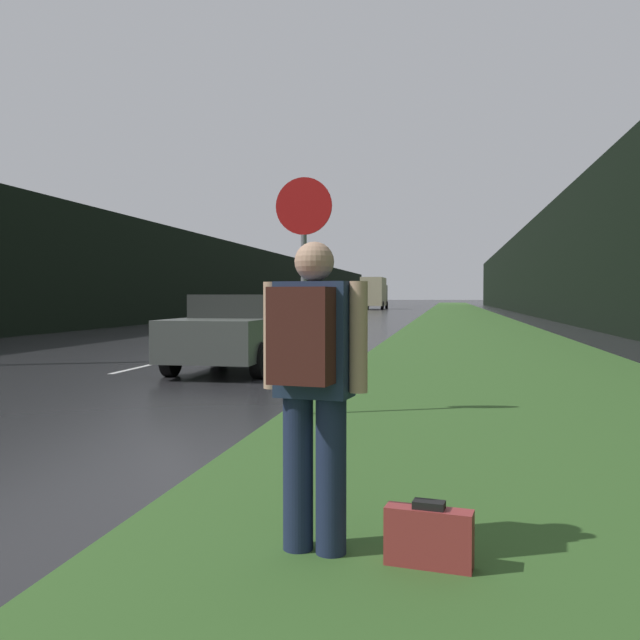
# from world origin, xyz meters

# --- Properties ---
(grass_verge) EXTENTS (6.00, 240.00, 0.02)m
(grass_verge) POSITION_xyz_m (7.14, 40.00, 0.01)
(grass_verge) COLOR #386028
(grass_verge) RESTS_ON ground_plane
(lane_stripe_c) EXTENTS (0.12, 3.00, 0.01)m
(lane_stripe_c) POSITION_xyz_m (0.00, 12.33, 0.00)
(lane_stripe_c) COLOR silver
(lane_stripe_c) RESTS_ON ground_plane
(lane_stripe_d) EXTENTS (0.12, 3.00, 0.01)m
(lane_stripe_d) POSITION_xyz_m (0.00, 19.33, 0.00)
(lane_stripe_d) COLOR silver
(lane_stripe_d) RESTS_ON ground_plane
(lane_stripe_e) EXTENTS (0.12, 3.00, 0.01)m
(lane_stripe_e) POSITION_xyz_m (0.00, 26.33, 0.00)
(lane_stripe_e) COLOR silver
(lane_stripe_e) RESTS_ON ground_plane
(treeline_far_side) EXTENTS (2.00, 140.00, 5.37)m
(treeline_far_side) POSITION_xyz_m (-10.14, 50.00, 2.68)
(treeline_far_side) COLOR black
(treeline_far_side) RESTS_ON ground_plane
(treeline_near_side) EXTENTS (2.00, 140.00, 7.09)m
(treeline_near_side) POSITION_xyz_m (13.14, 50.00, 3.54)
(treeline_near_side) COLOR black
(treeline_near_side) RESTS_ON ground_plane
(stop_sign) EXTENTS (0.68, 0.07, 2.85)m
(stop_sign) POSITION_xyz_m (4.44, 7.22, 1.75)
(stop_sign) COLOR slate
(stop_sign) RESTS_ON ground_plane
(hitchhiker_with_backpack) EXTENTS (0.60, 0.46, 1.73)m
(hitchhiker_with_backpack) POSITION_xyz_m (5.41, 2.91, 1.00)
(hitchhiker_with_backpack) COLOR #1E2847
(hitchhiker_with_backpack) RESTS_ON ground_plane
(suitcase) EXTENTS (0.47, 0.19, 0.37)m
(suitcase) POSITION_xyz_m (6.04, 2.85, 0.17)
(suitcase) COLOR #9E3333
(suitcase) RESTS_ON ground_plane
(car_passing_near) EXTENTS (1.84, 4.20, 1.47)m
(car_passing_near) POSITION_xyz_m (2.07, 12.03, 0.75)
(car_passing_near) COLOR #4C514C
(car_passing_near) RESTS_ON ground_plane
(delivery_truck) EXTENTS (2.53, 7.86, 3.56)m
(delivery_truck) POSITION_xyz_m (-2.07, 75.76, 1.87)
(delivery_truck) COLOR #6E684F
(delivery_truck) RESTS_ON ground_plane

